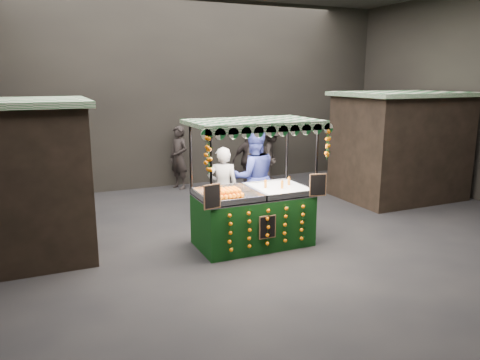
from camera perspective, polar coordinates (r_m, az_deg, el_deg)
name	(u,v)px	position (r m, az deg, el deg)	size (l,w,h in m)	color
ground	(268,240)	(8.56, 3.44, -7.48)	(12.00, 12.00, 0.00)	black
market_hall	(270,50)	(8.05, 3.77, 15.76)	(12.10, 10.10, 5.05)	black
neighbour_stall_right	(400,145)	(11.95, 19.24, 4.09)	(3.00, 2.20, 2.60)	black
juice_stall	(254,208)	(8.12, 1.77, -3.43)	(2.31, 1.36, 2.23)	black
vendor_grey	(223,188)	(8.96, -2.14, -1.05)	(0.70, 0.59, 1.64)	gray
vendor_blue	(254,177)	(9.27, 1.71, 0.35)	(1.04, 0.87, 1.93)	navy
shopper_0	(67,188)	(9.36, -20.72, -0.92)	(0.70, 0.51, 1.75)	#292521
shopper_1	(259,164)	(11.33, 2.43, 2.01)	(1.04, 0.97, 1.71)	black
shopper_2	(249,159)	(12.36, 1.08, 2.59)	(0.92, 0.39, 1.56)	black
shopper_3	(272,154)	(13.38, 3.94, 3.24)	(1.00, 1.13, 1.52)	#2A2422
shopper_4	(39,187)	(9.69, -23.69, -0.80)	(0.99, 0.82, 1.73)	#2B2723
shopper_5	(348,151)	(13.72, 13.27, 3.50)	(0.98, 1.63, 1.68)	#2E2926
shopper_6	(179,158)	(12.39, -7.60, 2.79)	(0.62, 0.73, 1.68)	black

